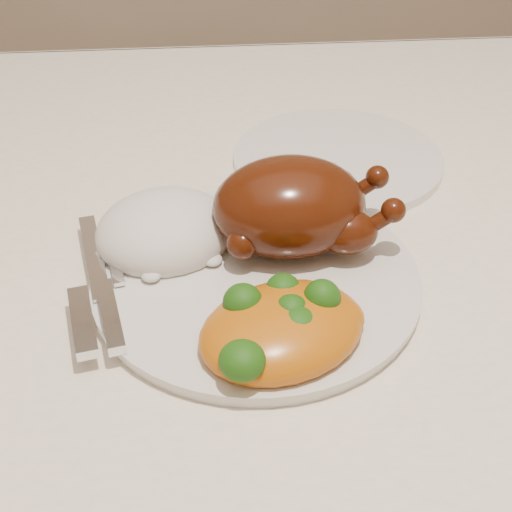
{
  "coord_description": "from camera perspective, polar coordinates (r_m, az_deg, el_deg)",
  "views": [
    {
      "loc": [
        -0.02,
        -0.54,
        1.16
      ],
      "look_at": [
        0.02,
        -0.06,
        0.8
      ],
      "focal_mm": 50.0,
      "sensor_mm": 36.0,
      "label": 1
    }
  ],
  "objects": [
    {
      "name": "roast_chicken",
      "position": [
        0.63,
        3.06,
        3.97
      ],
      "size": [
        0.17,
        0.11,
        0.09
      ],
      "rotation": [
        0.0,
        0.0,
        0.03
      ],
      "color": "#441807",
      "rests_on": "dinner_plate"
    },
    {
      "name": "rice_mound",
      "position": [
        0.65,
        -7.3,
        1.94
      ],
      "size": [
        0.16,
        0.15,
        0.07
      ],
      "rotation": [
        0.0,
        0.0,
        0.32
      ],
      "color": "white",
      "rests_on": "dinner_plate"
    },
    {
      "name": "dinner_plate",
      "position": [
        0.62,
        -0.0,
        -1.92
      ],
      "size": [
        0.35,
        0.35,
        0.01
      ],
      "primitive_type": "cylinder",
      "rotation": [
        0.0,
        0.0,
        0.29
      ],
      "color": "silver",
      "rests_on": "tablecloth"
    },
    {
      "name": "tablecloth",
      "position": [
        0.69,
        -2.36,
        -1.05
      ],
      "size": [
        1.73,
        1.03,
        0.18
      ],
      "color": "white",
      "rests_on": "dining_table"
    },
    {
      "name": "cutlery",
      "position": [
        0.6,
        -12.47,
        -3.19
      ],
      "size": [
        0.06,
        0.19,
        0.01
      ],
      "rotation": [
        0.0,
        0.0,
        0.21
      ],
      "color": "silver",
      "rests_on": "dinner_plate"
    },
    {
      "name": "mac_and_cheese",
      "position": [
        0.55,
        2.31,
        -5.57
      ],
      "size": [
        0.16,
        0.15,
        0.06
      ],
      "rotation": [
        0.0,
        0.0,
        0.43
      ],
      "color": "#BF580C",
      "rests_on": "dinner_plate"
    },
    {
      "name": "dining_table",
      "position": [
        0.74,
        -2.22,
        -5.55
      ],
      "size": [
        1.6,
        0.9,
        0.76
      ],
      "color": "brown",
      "rests_on": "floor"
    },
    {
      "name": "side_plate",
      "position": [
        0.8,
        6.54,
        7.76
      ],
      "size": [
        0.3,
        0.3,
        0.01
      ],
      "primitive_type": "cylinder",
      "rotation": [
        0.0,
        0.0,
        -0.36
      ],
      "color": "silver",
      "rests_on": "tablecloth"
    }
  ]
}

